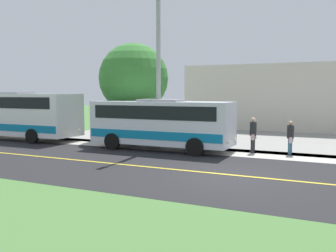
{
  "coord_description": "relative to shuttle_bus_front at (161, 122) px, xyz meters",
  "views": [
    {
      "loc": [
        13.16,
        3.54,
        3.07
      ],
      "look_at": [
        -3.5,
        -4.18,
        1.4
      ],
      "focal_mm": 38.91,
      "sensor_mm": 36.0,
      "label": 1
    }
  ],
  "objects": [
    {
      "name": "road_centre_line",
      "position": [
        4.48,
        5.02,
        -1.5
      ],
      "size": [
        0.16,
        100.0,
        0.0
      ],
      "primitive_type": "cube",
      "color": "gold",
      "rests_on": "ground"
    },
    {
      "name": "shuttle_bus_front",
      "position": [
        0.0,
        0.0,
        0.0
      ],
      "size": [
        2.61,
        7.82,
        2.73
      ],
      "color": "silver",
      "rests_on": "ground"
    },
    {
      "name": "commercial_building",
      "position": [
        -16.92,
        6.04,
        1.19
      ],
      "size": [
        10.0,
        19.16,
        5.4
      ],
      "primitive_type": "cube",
      "color": "beige",
      "rests_on": "ground"
    },
    {
      "name": "transit_bus_rear",
      "position": [
        -0.09,
        -11.38,
        0.21
      ],
      "size": [
        2.78,
        10.46,
        3.13
      ],
      "color": "white",
      "rests_on": "ground"
    },
    {
      "name": "sidewalk",
      "position": [
        -0.72,
        5.02,
        -1.51
      ],
      "size": [
        2.4,
        100.0,
        0.01
      ],
      "primitive_type": "cube",
      "color": "#B2ADA3",
      "rests_on": "ground"
    },
    {
      "name": "parking_lot_surface",
      "position": [
        -7.92,
        8.02,
        -1.51
      ],
      "size": [
        14.0,
        36.0,
        0.01
      ],
      "primitive_type": "cube",
      "color": "gray",
      "rests_on": "ground"
    },
    {
      "name": "ground_plane",
      "position": [
        4.48,
        5.02,
        -1.51
      ],
      "size": [
        120.0,
        120.0,
        0.0
      ],
      "primitive_type": "plane",
      "color": "#477238"
    },
    {
      "name": "road_surface",
      "position": [
        4.48,
        5.02,
        -1.51
      ],
      "size": [
        8.0,
        100.0,
        0.01
      ],
      "primitive_type": "cube",
      "color": "black",
      "rests_on": "ground"
    },
    {
      "name": "tree_curbside",
      "position": [
        -2.92,
        -3.41,
        2.51
      ],
      "size": [
        4.49,
        4.49,
        6.27
      ],
      "color": "#4C3826",
      "rests_on": "ground"
    },
    {
      "name": "pedestrian_with_bags",
      "position": [
        -1.22,
        6.55,
        -0.6
      ],
      "size": [
        0.72,
        0.34,
        1.69
      ],
      "color": "#335972",
      "rests_on": "ground"
    },
    {
      "name": "street_light_pole",
      "position": [
        -0.4,
        -0.43,
        3.04
      ],
      "size": [
        1.97,
        0.24,
        8.29
      ],
      "color": "#9E9EA3",
      "rests_on": "ground"
    },
    {
      "name": "pedestrian_waiting",
      "position": [
        -1.04,
        4.74,
        -0.53
      ],
      "size": [
        0.72,
        0.34,
        1.82
      ],
      "color": "#262628",
      "rests_on": "ground"
    }
  ]
}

